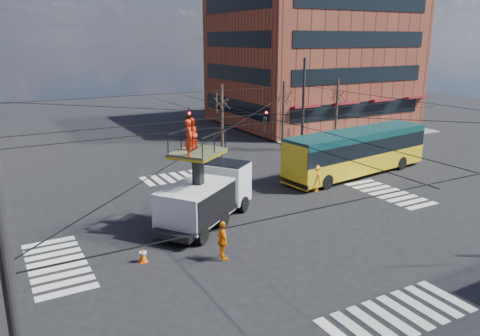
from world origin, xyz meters
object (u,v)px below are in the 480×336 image
city_bus (357,151)px  worker_ground (223,241)px  flagger (315,178)px  traffic_cone (143,255)px  utility_truck (206,187)px

city_bus → worker_ground: bearing=-160.4°
worker_ground → flagger: 11.14m
traffic_cone → worker_ground: size_ratio=0.38×
city_bus → flagger: size_ratio=6.85×
traffic_cone → flagger: flagger is taller
utility_truck → city_bus: (13.39, 3.03, -0.24)m
utility_truck → worker_ground: (-1.29, -4.43, -1.06)m
city_bus → flagger: city_bus is taller
utility_truck → traffic_cone: (-4.47, -2.92, -1.62)m
utility_truck → traffic_cone: size_ratio=10.12×
utility_truck → flagger: (8.29, 1.27, -1.05)m
city_bus → worker_ground: (-14.68, -7.46, -0.82)m
utility_truck → city_bus: size_ratio=0.55×
flagger → city_bus: bearing=109.8°
worker_ground → utility_truck: bearing=-7.3°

